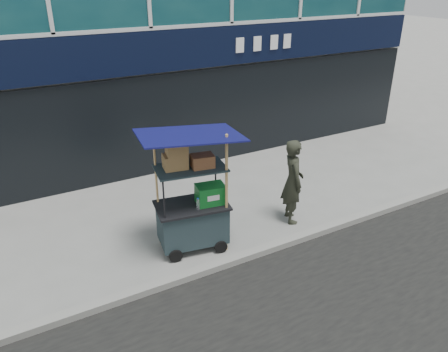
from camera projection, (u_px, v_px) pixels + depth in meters
ground at (242, 252)px, 7.73m from camera, size 80.00×80.00×0.00m
curb at (248, 255)px, 7.55m from camera, size 80.00×0.18×0.12m
vendor_cart at (193, 208)px, 7.57m from camera, size 1.82×1.42×2.23m
vendor_man at (293, 181)px, 8.40m from camera, size 0.59×0.72×1.69m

